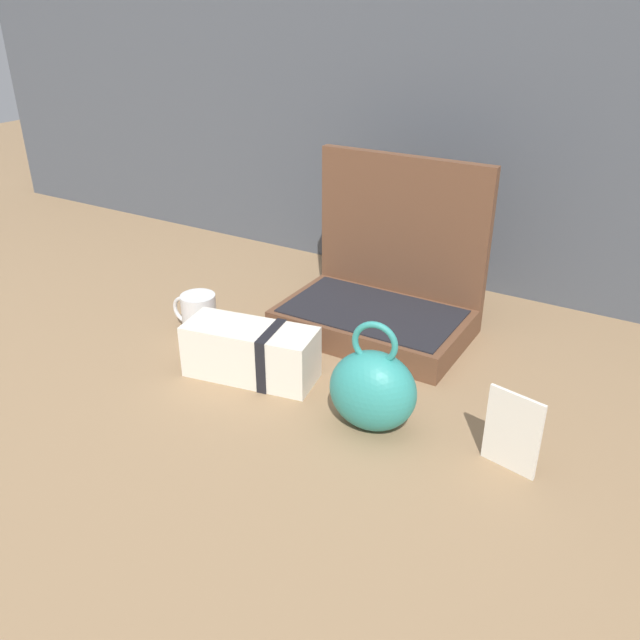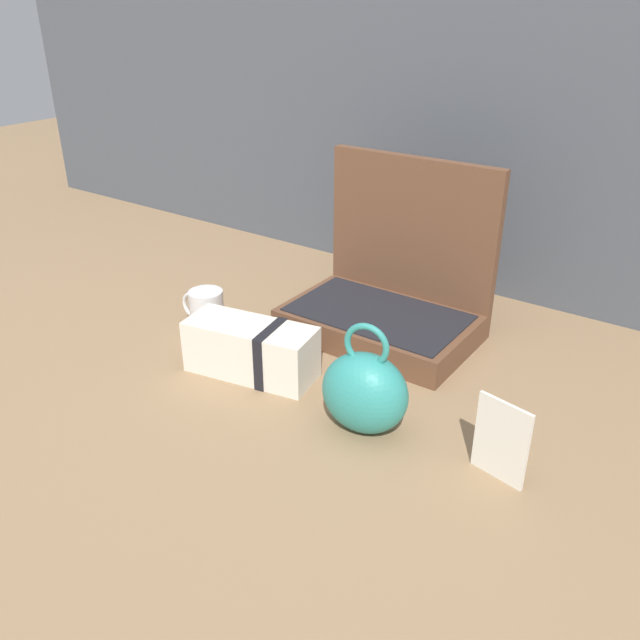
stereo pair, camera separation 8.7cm
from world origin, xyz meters
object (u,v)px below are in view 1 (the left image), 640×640
Objects in this scene: coffee_mug at (198,314)px; info_card_left at (512,432)px; teal_pouch_handbag at (373,390)px; open_suitcase at (383,292)px; cream_toiletry_bag at (252,352)px.

coffee_mug is 0.75m from info_card_left.
info_card_left is (0.24, 0.01, -0.01)m from teal_pouch_handbag.
coffee_mug is at bearing -145.51° from open_suitcase.
cream_toiletry_bag is at bearing 173.78° from teal_pouch_handbag.
info_card_left is (0.40, -0.34, -0.02)m from open_suitcase.
open_suitcase is at bearing 113.44° from teal_pouch_handbag.
info_card_left reaches higher than cream_toiletry_bag.
teal_pouch_handbag is at bearing -165.08° from info_card_left.
open_suitcase is 0.52m from info_card_left.
open_suitcase reaches higher than coffee_mug.
teal_pouch_handbag reaches higher than coffee_mug.
cream_toiletry_bag reaches higher than coffee_mug.
open_suitcase is at bearing 34.49° from coffee_mug.
info_card_left reaches higher than coffee_mug.
teal_pouch_handbag is 1.82× the size of coffee_mug.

